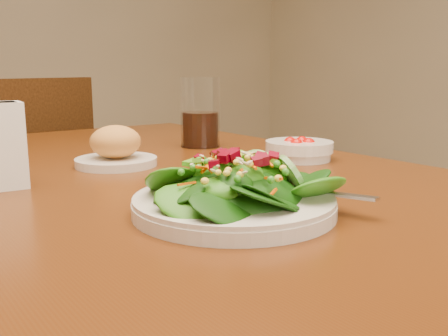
% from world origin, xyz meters
% --- Properties ---
extents(dining_table, '(0.90, 1.40, 0.75)m').
position_xyz_m(dining_table, '(0.00, 0.00, 0.65)').
color(dining_table, '#48220A').
rests_on(dining_table, ground_plane).
extents(chair_far, '(0.55, 0.55, 0.90)m').
position_xyz_m(chair_far, '(0.03, 0.94, 0.47)').
color(chair_far, '#43250D').
rests_on(chair_far, ground_plane).
extents(salad_plate, '(0.25, 0.25, 0.07)m').
position_xyz_m(salad_plate, '(-0.01, -0.24, 0.78)').
color(salad_plate, silver).
rests_on(salad_plate, dining_table).
extents(bread_plate, '(0.15, 0.15, 0.07)m').
position_xyz_m(bread_plate, '(-0.01, 0.13, 0.78)').
color(bread_plate, silver).
rests_on(bread_plate, dining_table).
extents(tomato_bowl, '(0.13, 0.13, 0.04)m').
position_xyz_m(tomato_bowl, '(0.31, -0.03, 0.77)').
color(tomato_bowl, silver).
rests_on(tomato_bowl, dining_table).
extents(drinking_glass, '(0.09, 0.09, 0.16)m').
position_xyz_m(drinking_glass, '(0.25, 0.22, 0.82)').
color(drinking_glass, silver).
rests_on(drinking_glass, dining_table).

